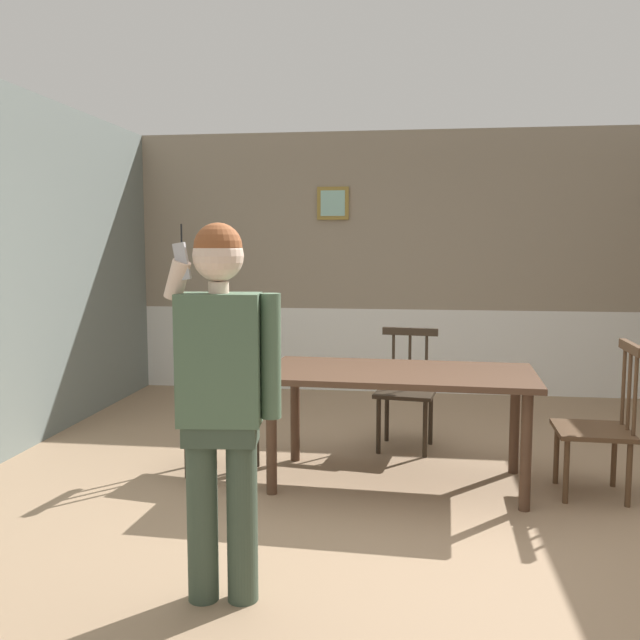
{
  "coord_description": "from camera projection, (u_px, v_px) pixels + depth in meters",
  "views": [
    {
      "loc": [
        0.05,
        -4.05,
        1.62
      ],
      "look_at": [
        -0.41,
        -0.61,
        1.24
      ],
      "focal_mm": 38.92,
      "sensor_mm": 36.0,
      "label": 1
    }
  ],
  "objects": [
    {
      "name": "ground_plane",
      "position": [
        400.0,
        515.0,
        4.17
      ],
      "size": [
        7.85,
        7.85,
        0.0
      ],
      "primitive_type": "plane",
      "color": "#9E7F60"
    },
    {
      "name": "room_back_partition",
      "position": [
        408.0,
        268.0,
        7.54
      ],
      "size": [
        6.04,
        0.17,
        2.83
      ],
      "color": "gray",
      "rests_on": "ground_plane"
    },
    {
      "name": "dining_table",
      "position": [
        399.0,
        384.0,
        4.66
      ],
      "size": [
        1.83,
        1.0,
        0.78
      ],
      "rotation": [
        0.0,
        0.0,
        -0.05
      ],
      "color": "#4C3323",
      "rests_on": "ground_plane"
    },
    {
      "name": "chair_near_window",
      "position": [
        217.0,
        407.0,
        4.91
      ],
      "size": [
        0.53,
        0.53,
        0.93
      ],
      "rotation": [
        0.0,
        0.0,
        4.55
      ],
      "color": "#2D2319",
      "rests_on": "ground_plane"
    },
    {
      "name": "chair_by_doorway",
      "position": [
        599.0,
        425.0,
        4.45
      ],
      "size": [
        0.48,
        0.48,
        1.0
      ],
      "rotation": [
        0.0,
        0.0,
        1.53
      ],
      "color": "#513823",
      "rests_on": "ground_plane"
    },
    {
      "name": "chair_at_table_head",
      "position": [
        406.0,
        390.0,
        5.51
      ],
      "size": [
        0.51,
        0.51,
        0.95
      ],
      "rotation": [
        0.0,
        0.0,
        3.0
      ],
      "color": "#2D2319",
      "rests_on": "ground_plane"
    },
    {
      "name": "person_figure",
      "position": [
        222.0,
        389.0,
        3.07
      ],
      "size": [
        0.52,
        0.23,
        1.71
      ],
      "rotation": [
        0.0,
        0.0,
        3.24
      ],
      "color": "#3A493A",
      "rests_on": "ground_plane"
    }
  ]
}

